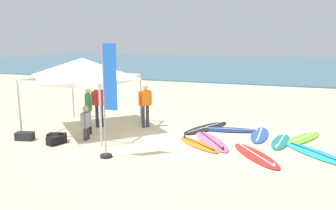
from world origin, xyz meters
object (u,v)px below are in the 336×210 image
surfboard_black (206,128)px  surfboard_teal (281,142)px  person_grey (86,121)px  gear_bag_on_sand (25,136)px  surfboard_orange (198,144)px  surfboard_navy (229,130)px  banner_flag (108,106)px  canopy_tent (83,68)px  surfboard_lime (303,138)px  person_orange (145,103)px  gear_bag_near_tent (57,137)px  person_red (99,102)px  surfboard_blue (260,135)px  gear_bag_by_pole (56,140)px  surfboard_red (256,155)px  person_green (89,107)px  surfboard_pink (211,141)px

surfboard_black → surfboard_teal: same height
person_grey → gear_bag_on_sand: bearing=-159.2°
surfboard_orange → surfboard_navy: 2.26m
surfboard_black → banner_flag: (-1.97, -4.17, 1.54)m
gear_bag_on_sand → surfboard_black: bearing=32.4°
canopy_tent → surfboard_lime: 8.33m
gear_bag_on_sand → person_orange: bearing=42.0°
gear_bag_near_tent → surfboard_black: bearing=36.6°
surfboard_lime → person_red: (-7.58, -0.85, 0.95)m
surfboard_blue → surfboard_navy: bearing=163.8°
banner_flag → canopy_tent: bearing=133.7°
canopy_tent → surfboard_blue: (6.40, 1.34, -2.35)m
surfboard_navy → person_grey: bearing=-148.3°
person_grey → gear_bag_by_pole: size_ratio=2.00×
surfboard_lime → gear_bag_by_pole: gear_bag_by_pole is taller
surfboard_red → person_green: person_green is taller
surfboard_black → surfboard_red: 3.40m
surfboard_orange → person_red: bearing=166.5°
canopy_tent → person_orange: (2.03, 1.09, -1.40)m
person_red → person_orange: (1.74, 0.55, 0.00)m
gear_bag_on_sand → canopy_tent: bearing=56.2°
person_grey → gear_bag_on_sand: size_ratio=2.00×
surfboard_orange → person_green: bearing=179.0°
person_red → surfboard_blue: bearing=7.4°
surfboard_teal → person_green: 6.87m
surfboard_teal → surfboard_orange: same height
surfboard_teal → banner_flag: banner_flag is taller
gear_bag_by_pole → surfboard_teal: bearing=20.4°
surfboard_lime → surfboard_orange: (-3.30, -1.88, 0.00)m
person_green → person_red: (-0.14, 0.96, 0.00)m
canopy_tent → banner_flag: bearing=-46.3°
surfboard_orange → gear_bag_on_sand: size_ratio=3.14×
gear_bag_on_sand → surfboard_red: bearing=6.6°
surfboard_lime → surfboard_teal: 0.99m
surfboard_red → surfboard_orange: 1.96m
surfboard_black → surfboard_teal: 2.95m
surfboard_navy → person_red: bearing=-167.1°
surfboard_blue → banner_flag: (-4.02, -3.83, 1.54)m
person_orange → surfboard_black: bearing=14.3°
surfboard_blue → surfboard_red: size_ratio=0.95×
surfboard_navy → canopy_tent: bearing=-162.3°
person_grey → banner_flag: bearing=-40.1°
surfboard_blue → surfboard_lime: bearing=2.2°
person_grey → gear_bag_near_tent: size_ratio=2.00×
surfboard_teal → person_green: person_green is taller
surfboard_navy → person_green: bearing=-156.5°
surfboard_orange → banner_flag: bearing=-137.6°
surfboard_black → surfboard_orange: same height
person_grey → surfboard_black: bearing=37.7°
surfboard_pink → person_grey: 4.36m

